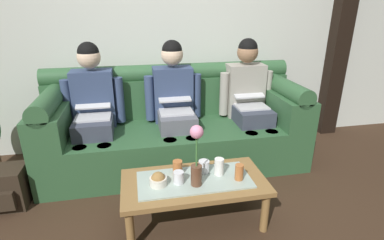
{
  "coord_description": "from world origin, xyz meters",
  "views": [
    {
      "loc": [
        -0.38,
        -1.59,
        1.53
      ],
      "look_at": [
        0.1,
        0.81,
        0.58
      ],
      "focal_mm": 27.99,
      "sensor_mm": 36.0,
      "label": 1
    }
  ],
  "objects_px": {
    "snack_bowl": "(158,180)",
    "cup_far_left": "(179,177)",
    "coffee_table": "(194,185)",
    "cup_near_left": "(219,167)",
    "person_right": "(248,96)",
    "cup_near_right": "(204,167)",
    "cup_far_right": "(239,172)",
    "couch": "(175,128)",
    "flower_vase": "(197,156)",
    "cup_far_center": "(178,167)",
    "person_middle": "(174,100)",
    "backpack_left": "(4,188)",
    "person_left": "(93,105)"
  },
  "relations": [
    {
      "from": "person_right",
      "to": "cup_far_left",
      "type": "height_order",
      "value": "person_right"
    },
    {
      "from": "person_right",
      "to": "snack_bowl",
      "type": "distance_m",
      "value": 1.43
    },
    {
      "from": "couch",
      "to": "snack_bowl",
      "type": "xyz_separation_m",
      "value": [
        -0.26,
        -0.98,
        0.03
      ]
    },
    {
      "from": "person_right",
      "to": "cup_near_right",
      "type": "relative_size",
      "value": 13.09
    },
    {
      "from": "coffee_table",
      "to": "cup_near_right",
      "type": "distance_m",
      "value": 0.16
    },
    {
      "from": "person_middle",
      "to": "cup_far_left",
      "type": "relative_size",
      "value": 13.97
    },
    {
      "from": "cup_far_left",
      "to": "couch",
      "type": "bearing_deg",
      "value": 83.19
    },
    {
      "from": "flower_vase",
      "to": "cup_far_left",
      "type": "height_order",
      "value": "flower_vase"
    },
    {
      "from": "flower_vase",
      "to": "backpack_left",
      "type": "bearing_deg",
      "value": 159.74
    },
    {
      "from": "person_right",
      "to": "cup_far_left",
      "type": "bearing_deg",
      "value": -131.98
    },
    {
      "from": "flower_vase",
      "to": "cup_far_center",
      "type": "relative_size",
      "value": 4.2
    },
    {
      "from": "snack_bowl",
      "to": "backpack_left",
      "type": "relative_size",
      "value": 0.36
    },
    {
      "from": "cup_near_left",
      "to": "cup_far_left",
      "type": "relative_size",
      "value": 1.45
    },
    {
      "from": "couch",
      "to": "cup_far_center",
      "type": "height_order",
      "value": "couch"
    },
    {
      "from": "person_left",
      "to": "backpack_left",
      "type": "xyz_separation_m",
      "value": [
        -0.69,
        -0.48,
        -0.49
      ]
    },
    {
      "from": "snack_bowl",
      "to": "cup_far_left",
      "type": "relative_size",
      "value": 1.38
    },
    {
      "from": "couch",
      "to": "cup_near_right",
      "type": "relative_size",
      "value": 26.77
    },
    {
      "from": "cup_near_left",
      "to": "cup_far_center",
      "type": "distance_m",
      "value": 0.3
    },
    {
      "from": "couch",
      "to": "flower_vase",
      "type": "distance_m",
      "value": 1.05
    },
    {
      "from": "person_middle",
      "to": "backpack_left",
      "type": "distance_m",
      "value": 1.61
    },
    {
      "from": "cup_near_left",
      "to": "coffee_table",
      "type": "bearing_deg",
      "value": -171.45
    },
    {
      "from": "person_right",
      "to": "cup_far_right",
      "type": "height_order",
      "value": "person_right"
    },
    {
      "from": "cup_far_right",
      "to": "cup_far_left",
      "type": "bearing_deg",
      "value": 174.65
    },
    {
      "from": "backpack_left",
      "to": "snack_bowl",
      "type": "bearing_deg",
      "value": -22.32
    },
    {
      "from": "snack_bowl",
      "to": "cup_near_left",
      "type": "height_order",
      "value": "cup_near_left"
    },
    {
      "from": "cup_near_right",
      "to": "person_middle",
      "type": "bearing_deg",
      "value": 95.95
    },
    {
      "from": "cup_near_left",
      "to": "cup_near_right",
      "type": "distance_m",
      "value": 0.11
    },
    {
      "from": "person_middle",
      "to": "snack_bowl",
      "type": "xyz_separation_m",
      "value": [
        -0.26,
        -0.97,
        -0.26
      ]
    },
    {
      "from": "person_middle",
      "to": "backpack_left",
      "type": "xyz_separation_m",
      "value": [
        -1.45,
        -0.48,
        -0.49
      ]
    },
    {
      "from": "person_middle",
      "to": "flower_vase",
      "type": "relative_size",
      "value": 2.75
    },
    {
      "from": "person_middle",
      "to": "coffee_table",
      "type": "distance_m",
      "value": 1.01
    },
    {
      "from": "flower_vase",
      "to": "backpack_left",
      "type": "relative_size",
      "value": 1.32
    },
    {
      "from": "person_middle",
      "to": "person_right",
      "type": "height_order",
      "value": "same"
    },
    {
      "from": "cup_far_right",
      "to": "couch",
      "type": "bearing_deg",
      "value": 107.06
    },
    {
      "from": "cup_far_center",
      "to": "snack_bowl",
      "type": "bearing_deg",
      "value": -142.28
    },
    {
      "from": "person_left",
      "to": "coffee_table",
      "type": "distance_m",
      "value": 1.27
    },
    {
      "from": "cup_near_left",
      "to": "cup_far_center",
      "type": "height_order",
      "value": "cup_near_left"
    },
    {
      "from": "person_middle",
      "to": "person_right",
      "type": "relative_size",
      "value": 1.0
    },
    {
      "from": "coffee_table",
      "to": "cup_near_left",
      "type": "bearing_deg",
      "value": 8.55
    },
    {
      "from": "flower_vase",
      "to": "cup_far_left",
      "type": "xyz_separation_m",
      "value": [
        -0.12,
        0.05,
        -0.18
      ]
    },
    {
      "from": "cup_near_right",
      "to": "person_left",
      "type": "bearing_deg",
      "value": 134.39
    },
    {
      "from": "person_left",
      "to": "person_middle",
      "type": "distance_m",
      "value": 0.76
    },
    {
      "from": "flower_vase",
      "to": "cup_near_right",
      "type": "distance_m",
      "value": 0.25
    },
    {
      "from": "flower_vase",
      "to": "cup_far_center",
      "type": "xyz_separation_m",
      "value": [
        -0.11,
        0.17,
        -0.17
      ]
    },
    {
      "from": "cup_near_right",
      "to": "backpack_left",
      "type": "distance_m",
      "value": 1.61
    },
    {
      "from": "cup_far_right",
      "to": "person_middle",
      "type": "bearing_deg",
      "value": 107.13
    },
    {
      "from": "person_right",
      "to": "flower_vase",
      "type": "bearing_deg",
      "value": -126.62
    },
    {
      "from": "person_middle",
      "to": "coffee_table",
      "type": "bearing_deg",
      "value": -90.0
    },
    {
      "from": "snack_bowl",
      "to": "cup_far_left",
      "type": "distance_m",
      "value": 0.14
    },
    {
      "from": "flower_vase",
      "to": "cup_near_left",
      "type": "relative_size",
      "value": 3.52
    }
  ]
}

